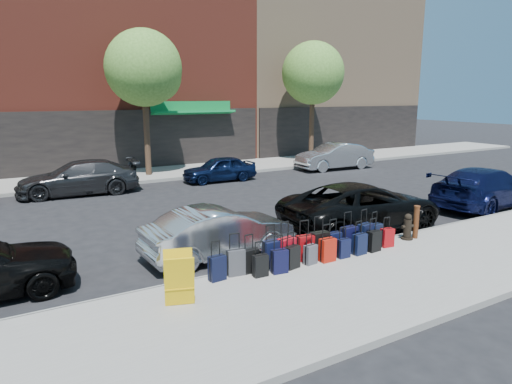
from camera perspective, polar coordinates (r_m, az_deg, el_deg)
ground at (r=15.57m, az=-4.48°, el=-3.66°), size 120.00×120.00×0.00m
sidewalk_near at (r=10.41m, az=11.72°, el=-11.57°), size 60.00×4.00×0.15m
sidewalk_far at (r=24.74m, az=-14.69°, el=2.03°), size 60.00×4.00×0.15m
curb_near at (r=11.86m, az=5.14°, el=-8.36°), size 60.00×0.08×0.15m
curb_far at (r=22.82m, az=-13.29°, el=1.28°), size 60.00×0.08×0.15m
building_center at (r=32.67m, az=-19.81°, el=21.54°), size 17.00×12.85×20.00m
building_right at (r=39.00m, az=5.45°, el=19.01°), size 15.00×12.12×18.00m
tree_center at (r=24.12m, az=-13.52°, el=14.58°), size 3.80×3.80×7.27m
tree_right at (r=29.02m, az=7.36°, el=14.32°), size 3.80×3.80×7.27m
suitcase_front_0 at (r=10.30m, az=-4.87°, el=-9.46°), size 0.39×0.24×0.90m
suitcase_front_1 at (r=10.55m, az=-2.56°, el=-8.75°), size 0.43×0.28×0.98m
suitcase_front_2 at (r=10.70m, az=-0.71°, el=-8.56°), size 0.39×0.23×0.91m
suitcase_front_3 at (r=11.01m, az=2.00°, el=-7.72°), size 0.44×0.25×1.04m
suitcase_front_4 at (r=11.17m, az=3.83°, el=-7.41°), size 0.48×0.33×1.07m
suitcase_front_5 at (r=11.51m, az=6.16°, el=-6.95°), size 0.45×0.28×1.02m
suitcase_front_6 at (r=11.72m, az=7.97°, el=-6.55°), size 0.46×0.28×1.08m
suitcase_front_7 at (r=12.06m, az=9.71°, el=-6.32°), size 0.38×0.21×0.92m
suitcase_front_8 at (r=12.35m, az=11.53°, el=-5.75°), size 0.45×0.26×1.05m
suitcase_front_9 at (r=12.75m, az=13.48°, el=-5.29°), size 0.47×0.32×1.04m
suitcase_front_10 at (r=13.06m, az=14.71°, el=-5.12°), size 0.41×0.27×0.92m
suitcase_back_2 at (r=10.48m, az=0.55°, el=-9.18°), size 0.35×0.21×0.82m
suitcase_back_3 at (r=10.68m, az=2.94°, el=-8.63°), size 0.40×0.26×0.90m
suitcase_back_4 at (r=10.98m, az=4.54°, el=-8.11°), size 0.40×0.28×0.88m
suitcase_back_5 at (r=11.29m, az=6.82°, el=-7.75°), size 0.35×0.24×0.78m
suitcase_back_6 at (r=11.51m, az=8.93°, el=-7.17°), size 0.40×0.23×0.94m
suitcase_back_7 at (r=11.84m, az=10.88°, el=-6.91°), size 0.33×0.19×0.79m
suitcase_back_8 at (r=12.16m, az=12.82°, el=-6.36°), size 0.38×0.24×0.88m
suitcase_back_9 at (r=12.48m, az=14.51°, el=-5.96°), size 0.39×0.24×0.89m
suitcase_back_10 at (r=12.94m, az=16.08°, el=-5.49°), size 0.36×0.24×0.82m
fire_hydrant at (r=13.75m, az=18.41°, el=-4.23°), size 0.39×0.34×0.75m
bollard at (r=13.89m, az=19.37°, el=-3.50°), size 0.18×0.18×0.96m
display_rack at (r=9.24m, az=-9.61°, el=-10.64°), size 0.75×0.79×1.03m
car_near_1 at (r=12.05m, az=-4.60°, el=-5.04°), size 4.13×1.62×1.34m
car_near_2 at (r=14.83m, az=13.14°, el=-1.76°), size 5.48×2.70×1.49m
car_near_3 at (r=19.41m, az=26.73°, el=0.51°), size 5.43×2.71×1.52m
car_far_1 at (r=21.00m, az=-21.30°, el=1.68°), size 5.17×2.49×1.45m
car_far_2 at (r=22.68m, az=-4.59°, el=2.91°), size 3.69×1.57×1.24m
car_far_3 at (r=26.72m, az=9.78°, el=4.45°), size 4.69×1.85×1.52m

